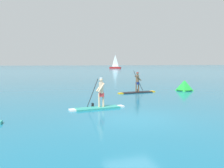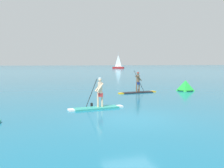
{
  "view_description": "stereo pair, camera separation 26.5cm",
  "coord_description": "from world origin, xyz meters",
  "px_view_note": "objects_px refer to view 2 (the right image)",
  "views": [
    {
      "loc": [
        -4.33,
        -10.37,
        2.59
      ],
      "look_at": [
        1.07,
        6.77,
        1.01
      ],
      "focal_mm": 38.84,
      "sensor_mm": 36.0,
      "label": 1
    },
    {
      "loc": [
        -4.07,
        -10.44,
        2.59
      ],
      "look_at": [
        1.07,
        6.77,
        1.01
      ],
      "focal_mm": 38.84,
      "sensor_mm": 36.0,
      "label": 2
    }
  ],
  "objects_px": {
    "paddleboarder_mid_center": "(97,102)",
    "paddleboarder_far_right": "(138,88)",
    "sailboat_right_horizon": "(118,66)",
    "race_marker_buoy": "(185,86)"
  },
  "relations": [
    {
      "from": "paddleboarder_mid_center",
      "to": "sailboat_right_horizon",
      "type": "bearing_deg",
      "value": -115.78
    },
    {
      "from": "paddleboarder_mid_center",
      "to": "paddleboarder_far_right",
      "type": "xyz_separation_m",
      "value": [
        4.98,
        6.03,
        -0.0
      ]
    },
    {
      "from": "race_marker_buoy",
      "to": "paddleboarder_mid_center",
      "type": "bearing_deg",
      "value": -147.76
    },
    {
      "from": "paddleboarder_mid_center",
      "to": "sailboat_right_horizon",
      "type": "relative_size",
      "value": 0.44
    },
    {
      "from": "paddleboarder_far_right",
      "to": "race_marker_buoy",
      "type": "height_order",
      "value": "paddleboarder_far_right"
    },
    {
      "from": "race_marker_buoy",
      "to": "sailboat_right_horizon",
      "type": "xyz_separation_m",
      "value": [
        20.33,
        82.22,
        0.58
      ]
    },
    {
      "from": "paddleboarder_mid_center",
      "to": "paddleboarder_far_right",
      "type": "height_order",
      "value": "paddleboarder_far_right"
    },
    {
      "from": "paddleboarder_mid_center",
      "to": "paddleboarder_far_right",
      "type": "bearing_deg",
      "value": -136.52
    },
    {
      "from": "paddleboarder_mid_center",
      "to": "sailboat_right_horizon",
      "type": "distance_m",
      "value": 93.4
    },
    {
      "from": "race_marker_buoy",
      "to": "sailboat_right_horizon",
      "type": "distance_m",
      "value": 84.7
    }
  ]
}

